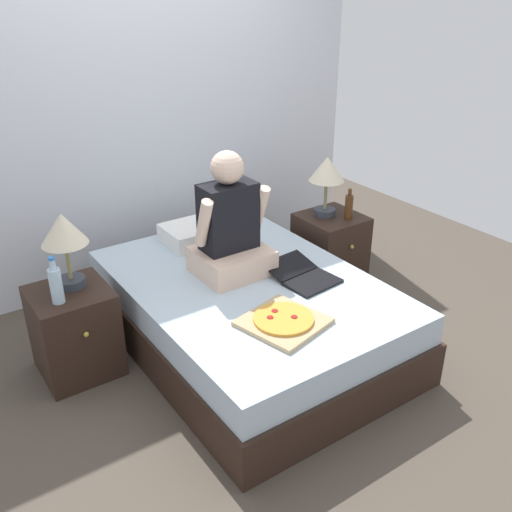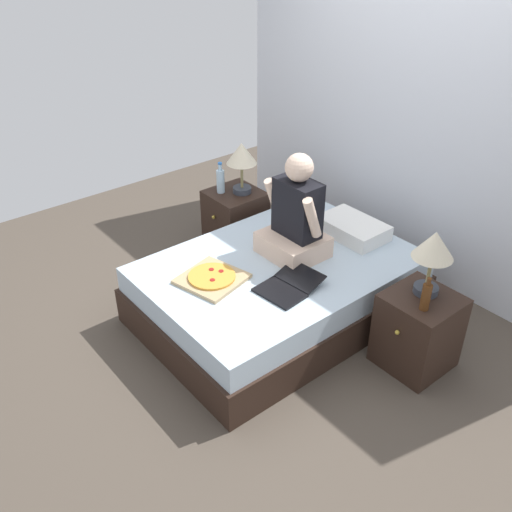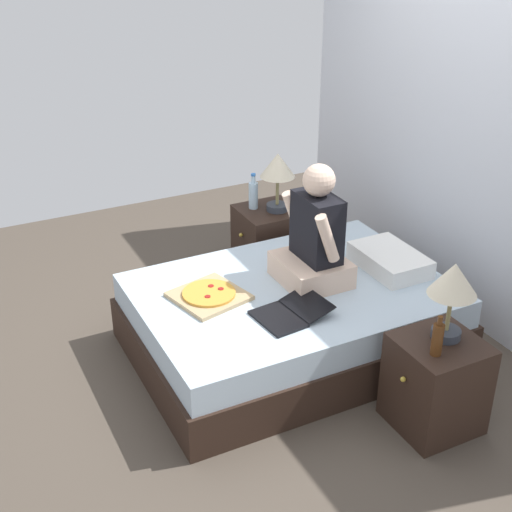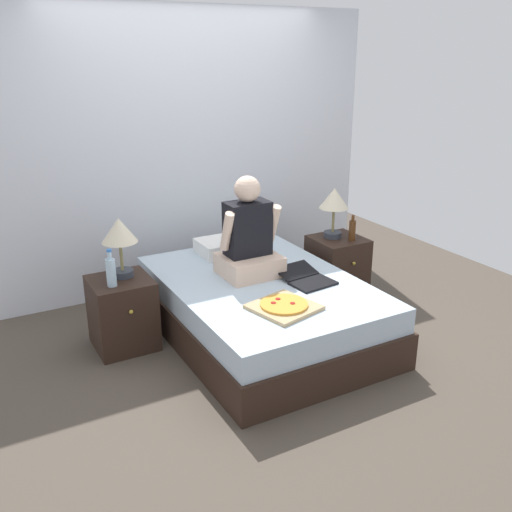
{
  "view_description": "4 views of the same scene",
  "coord_description": "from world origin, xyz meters",
  "px_view_note": "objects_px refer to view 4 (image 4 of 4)",
  "views": [
    {
      "loc": [
        -1.71,
        -2.57,
        2.16
      ],
      "look_at": [
        0.03,
        -0.04,
        0.65
      ],
      "focal_mm": 40.0,
      "sensor_mm": 36.0,
      "label": 1
    },
    {
      "loc": [
        2.59,
        -2.33,
        2.7
      ],
      "look_at": [
        0.02,
        -0.23,
        0.62
      ],
      "focal_mm": 40.0,
      "sensor_mm": 36.0,
      "label": 2
    },
    {
      "loc": [
        3.37,
        -1.95,
        2.69
      ],
      "look_at": [
        -0.02,
        -0.24,
        0.73
      ],
      "focal_mm": 50.0,
      "sensor_mm": 36.0,
      "label": 3
    },
    {
      "loc": [
        -2.0,
        -3.5,
        2.14
      ],
      "look_at": [
        -0.07,
        -0.04,
        0.69
      ],
      "focal_mm": 40.0,
      "sensor_mm": 36.0,
      "label": 4
    }
  ],
  "objects_px": {
    "bed": "(261,308)",
    "laptop": "(307,279)",
    "pizza_box": "(284,306)",
    "water_bottle": "(111,271)",
    "lamp_on_left_nightstand": "(119,235)",
    "beer_bottle": "(352,230)",
    "person_seated": "(248,239)",
    "nightstand_left": "(123,313)",
    "nightstand_right": "(337,267)",
    "lamp_on_right_nightstand": "(334,202)"
  },
  "relations": [
    {
      "from": "bed",
      "to": "laptop",
      "type": "height_order",
      "value": "laptop"
    },
    {
      "from": "pizza_box",
      "to": "water_bottle",
      "type": "bearing_deg",
      "value": 140.76
    },
    {
      "from": "lamp_on_left_nightstand",
      "to": "pizza_box",
      "type": "xyz_separation_m",
      "value": [
        0.84,
        -0.92,
        -0.38
      ]
    },
    {
      "from": "beer_bottle",
      "to": "person_seated",
      "type": "height_order",
      "value": "person_seated"
    },
    {
      "from": "bed",
      "to": "laptop",
      "type": "xyz_separation_m",
      "value": [
        0.29,
        -0.19,
        0.26
      ]
    },
    {
      "from": "bed",
      "to": "laptop",
      "type": "distance_m",
      "value": 0.43
    },
    {
      "from": "nightstand_left",
      "to": "beer_bottle",
      "type": "height_order",
      "value": "beer_bottle"
    },
    {
      "from": "nightstand_right",
      "to": "laptop",
      "type": "distance_m",
      "value": 0.92
    },
    {
      "from": "beer_bottle",
      "to": "nightstand_right",
      "type": "bearing_deg",
      "value": 125.01
    },
    {
      "from": "water_bottle",
      "to": "pizza_box",
      "type": "distance_m",
      "value": 1.25
    },
    {
      "from": "beer_bottle",
      "to": "person_seated",
      "type": "xyz_separation_m",
      "value": [
        -1.09,
        -0.09,
        0.11
      ]
    },
    {
      "from": "laptop",
      "to": "pizza_box",
      "type": "height_order",
      "value": "laptop"
    },
    {
      "from": "bed",
      "to": "water_bottle",
      "type": "bearing_deg",
      "value": 165.88
    },
    {
      "from": "laptop",
      "to": "beer_bottle",
      "type": "bearing_deg",
      "value": 30.27
    },
    {
      "from": "lamp_on_left_nightstand",
      "to": "laptop",
      "type": "relative_size",
      "value": 1.01
    },
    {
      "from": "lamp_on_left_nightstand",
      "to": "nightstand_right",
      "type": "height_order",
      "value": "lamp_on_left_nightstand"
    },
    {
      "from": "water_bottle",
      "to": "lamp_on_right_nightstand",
      "type": "height_order",
      "value": "lamp_on_right_nightstand"
    },
    {
      "from": "water_bottle",
      "to": "beer_bottle",
      "type": "distance_m",
      "value": 2.14
    },
    {
      "from": "nightstand_left",
      "to": "water_bottle",
      "type": "height_order",
      "value": "water_bottle"
    },
    {
      "from": "water_bottle",
      "to": "person_seated",
      "type": "height_order",
      "value": "person_seated"
    },
    {
      "from": "lamp_on_left_nightstand",
      "to": "water_bottle",
      "type": "height_order",
      "value": "lamp_on_left_nightstand"
    },
    {
      "from": "nightstand_right",
      "to": "laptop",
      "type": "height_order",
      "value": "nightstand_right"
    },
    {
      "from": "beer_bottle",
      "to": "water_bottle",
      "type": "bearing_deg",
      "value": 179.73
    },
    {
      "from": "water_bottle",
      "to": "nightstand_left",
      "type": "bearing_deg",
      "value": 48.35
    },
    {
      "from": "pizza_box",
      "to": "nightstand_left",
      "type": "bearing_deg",
      "value": 135.19
    },
    {
      "from": "water_bottle",
      "to": "pizza_box",
      "type": "xyz_separation_m",
      "value": [
        0.96,
        -0.78,
        -0.17
      ]
    },
    {
      "from": "nightstand_left",
      "to": "laptop",
      "type": "distance_m",
      "value": 1.42
    },
    {
      "from": "water_bottle",
      "to": "person_seated",
      "type": "bearing_deg",
      "value": -5.45
    },
    {
      "from": "lamp_on_left_nightstand",
      "to": "water_bottle",
      "type": "bearing_deg",
      "value": -130.6
    },
    {
      "from": "lamp_on_right_nightstand",
      "to": "pizza_box",
      "type": "xyz_separation_m",
      "value": [
        -1.08,
        -0.92,
        -0.38
      ]
    },
    {
      "from": "beer_bottle",
      "to": "laptop",
      "type": "distance_m",
      "value": 0.9
    },
    {
      "from": "nightstand_right",
      "to": "pizza_box",
      "type": "xyz_separation_m",
      "value": [
        -1.11,
        -0.87,
        0.21
      ]
    },
    {
      "from": "pizza_box",
      "to": "lamp_on_left_nightstand",
      "type": "bearing_deg",
      "value": 132.26
    },
    {
      "from": "pizza_box",
      "to": "lamp_on_right_nightstand",
      "type": "bearing_deg",
      "value": 40.51
    },
    {
      "from": "beer_bottle",
      "to": "pizza_box",
      "type": "relative_size",
      "value": 0.47
    },
    {
      "from": "bed",
      "to": "lamp_on_left_nightstand",
      "type": "relative_size",
      "value": 4.38
    },
    {
      "from": "pizza_box",
      "to": "laptop",
      "type": "bearing_deg",
      "value": 38.26
    },
    {
      "from": "nightstand_right",
      "to": "lamp_on_right_nightstand",
      "type": "distance_m",
      "value": 0.6
    },
    {
      "from": "nightstand_right",
      "to": "pizza_box",
      "type": "distance_m",
      "value": 1.43
    },
    {
      "from": "lamp_on_left_nightstand",
      "to": "lamp_on_right_nightstand",
      "type": "relative_size",
      "value": 1.0
    },
    {
      "from": "beer_bottle",
      "to": "laptop",
      "type": "bearing_deg",
      "value": -149.73
    },
    {
      "from": "person_seated",
      "to": "bed",
      "type": "bearing_deg",
      "value": -82.94
    },
    {
      "from": "nightstand_right",
      "to": "lamp_on_right_nightstand",
      "type": "height_order",
      "value": "lamp_on_right_nightstand"
    },
    {
      "from": "nightstand_left",
      "to": "lamp_on_right_nightstand",
      "type": "xyz_separation_m",
      "value": [
        1.96,
        0.05,
        0.6
      ]
    },
    {
      "from": "bed",
      "to": "water_bottle",
      "type": "relative_size",
      "value": 7.14
    },
    {
      "from": "water_bottle",
      "to": "pizza_box",
      "type": "height_order",
      "value": "water_bottle"
    },
    {
      "from": "lamp_on_right_nightstand",
      "to": "pizza_box",
      "type": "height_order",
      "value": "lamp_on_right_nightstand"
    },
    {
      "from": "nightstand_right",
      "to": "bed",
      "type": "bearing_deg",
      "value": -160.09
    },
    {
      "from": "water_bottle",
      "to": "lamp_on_right_nightstand",
      "type": "xyz_separation_m",
      "value": [
        2.04,
        0.14,
        0.22
      ]
    },
    {
      "from": "water_bottle",
      "to": "laptop",
      "type": "relative_size",
      "value": 0.62
    }
  ]
}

